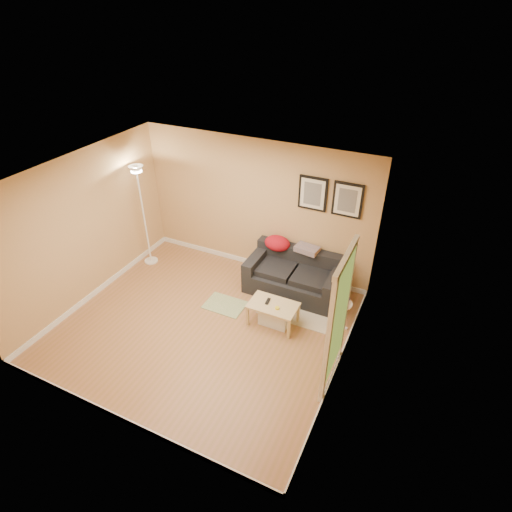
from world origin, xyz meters
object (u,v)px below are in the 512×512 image
at_px(coffee_table, 273,314).
at_px(floor_lamp, 144,219).
at_px(storage_bin, 275,315).
at_px(side_table, 340,315).
at_px(sofa, 294,274).
at_px(book_stack, 342,300).

bearing_deg(coffee_table, floor_lamp, -175.56).
distance_m(coffee_table, storage_bin, 0.07).
height_order(coffee_table, storage_bin, coffee_table).
relative_size(storage_bin, floor_lamp, 0.24).
height_order(coffee_table, floor_lamp, floor_lamp).
distance_m(side_table, floor_lamp, 4.09).
bearing_deg(side_table, sofa, 150.89).
distance_m(storage_bin, floor_lamp, 3.19).
bearing_deg(coffee_table, side_table, 37.25).
height_order(book_stack, floor_lamp, floor_lamp).
height_order(sofa, book_stack, sofa).
distance_m(sofa, book_stack, 1.18).
bearing_deg(floor_lamp, storage_bin, -11.14).
height_order(storage_bin, floor_lamp, floor_lamp).
bearing_deg(coffee_table, book_stack, 37.70).
relative_size(coffee_table, floor_lamp, 0.38).
bearing_deg(book_stack, coffee_table, -151.19).
height_order(sofa, storage_bin, sofa).
bearing_deg(book_stack, storage_bin, -152.57).
relative_size(storage_bin, side_table, 0.99).
height_order(storage_bin, side_table, side_table).
xyz_separation_m(coffee_table, floor_lamp, (-2.99, 0.63, 0.78)).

